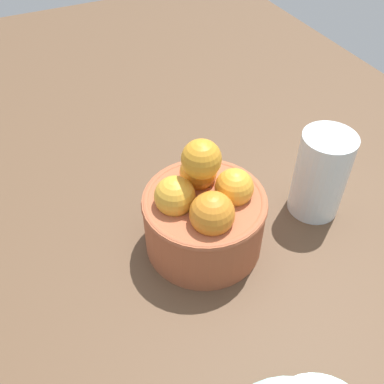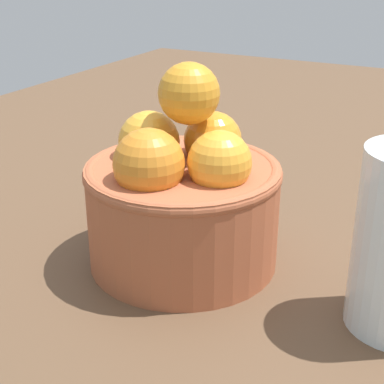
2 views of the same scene
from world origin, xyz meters
TOP-DOWN VIEW (x-y plane):
  - ground_plane at (0.00, 0.00)cm, footprint 154.42×94.73cm
  - terracotta_bowl at (-0.01, 0.05)cm, footprint 13.57×13.57cm
  - water_glass at (-0.70, -15.05)cm, footprint 6.26×6.26cm

SIDE VIEW (x-z plane):
  - ground_plane at x=0.00cm, z-range -3.38..0.00cm
  - terracotta_bowl at x=-0.01cm, z-range -1.98..12.11cm
  - water_glass at x=-0.70cm, z-range 0.00..11.02cm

